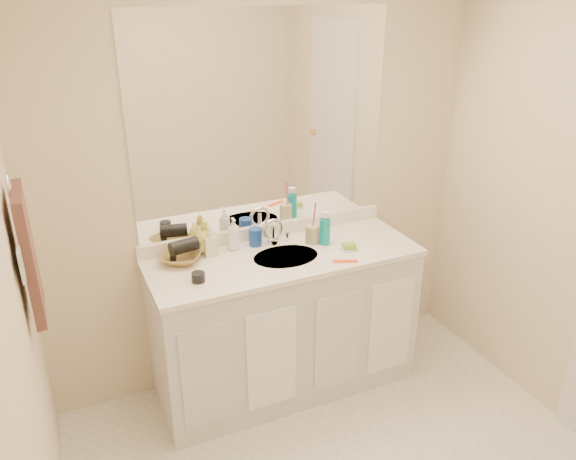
# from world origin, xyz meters

# --- Properties ---
(wall_back) EXTENTS (2.60, 0.02, 2.40)m
(wall_back) POSITION_xyz_m (0.00, 1.30, 1.20)
(wall_back) COLOR beige
(wall_back) RESTS_ON floor
(wall_left) EXTENTS (0.02, 2.60, 2.40)m
(wall_left) POSITION_xyz_m (-1.30, 0.00, 1.20)
(wall_left) COLOR beige
(wall_left) RESTS_ON floor
(vanity_cabinet) EXTENTS (1.50, 0.55, 0.85)m
(vanity_cabinet) POSITION_xyz_m (0.00, 1.02, 0.42)
(vanity_cabinet) COLOR silver
(vanity_cabinet) RESTS_ON floor
(countertop) EXTENTS (1.52, 0.57, 0.03)m
(countertop) POSITION_xyz_m (0.00, 1.02, 0.86)
(countertop) COLOR white
(countertop) RESTS_ON vanity_cabinet
(backsplash) EXTENTS (1.52, 0.03, 0.08)m
(backsplash) POSITION_xyz_m (0.00, 1.29, 0.92)
(backsplash) COLOR white
(backsplash) RESTS_ON countertop
(sink_basin) EXTENTS (0.37, 0.37, 0.02)m
(sink_basin) POSITION_xyz_m (0.00, 1.00, 0.87)
(sink_basin) COLOR #B9B3A1
(sink_basin) RESTS_ON countertop
(faucet) EXTENTS (0.02, 0.02, 0.11)m
(faucet) POSITION_xyz_m (0.00, 1.18, 0.94)
(faucet) COLOR silver
(faucet) RESTS_ON countertop
(mirror) EXTENTS (1.48, 0.01, 1.20)m
(mirror) POSITION_xyz_m (0.00, 1.29, 1.56)
(mirror) COLOR white
(mirror) RESTS_ON wall_back
(blue_mug) EXTENTS (0.09, 0.09, 0.10)m
(blue_mug) POSITION_xyz_m (-0.10, 1.21, 0.93)
(blue_mug) COLOR #153A96
(blue_mug) RESTS_ON countertop
(tan_cup) EXTENTS (0.09, 0.09, 0.11)m
(tan_cup) POSITION_xyz_m (0.21, 1.10, 0.93)
(tan_cup) COLOR tan
(tan_cup) RESTS_ON countertop
(toothbrush) EXTENTS (0.02, 0.04, 0.20)m
(toothbrush) POSITION_xyz_m (0.22, 1.10, 1.03)
(toothbrush) COLOR #E23B92
(toothbrush) RESTS_ON tan_cup
(mouthwash_bottle) EXTENTS (0.07, 0.07, 0.15)m
(mouthwash_bottle) POSITION_xyz_m (0.27, 1.06, 0.96)
(mouthwash_bottle) COLOR #0D98A0
(mouthwash_bottle) RESTS_ON countertop
(soap_dish) EXTENTS (0.09, 0.07, 0.01)m
(soap_dish) POSITION_xyz_m (0.36, 0.93, 0.89)
(soap_dish) COLOR silver
(soap_dish) RESTS_ON countertop
(green_soap) EXTENTS (0.08, 0.07, 0.03)m
(green_soap) POSITION_xyz_m (0.36, 0.93, 0.90)
(green_soap) COLOR #79BC2E
(green_soap) RESTS_ON soap_dish
(orange_comb) EXTENTS (0.14, 0.08, 0.01)m
(orange_comb) POSITION_xyz_m (0.27, 0.81, 0.88)
(orange_comb) COLOR #EF4B19
(orange_comb) RESTS_ON countertop
(dark_jar) EXTENTS (0.08, 0.08, 0.05)m
(dark_jar) POSITION_xyz_m (-0.52, 0.93, 0.90)
(dark_jar) COLOR black
(dark_jar) RESTS_ON countertop
(soap_bottle_white) EXTENTS (0.07, 0.07, 0.19)m
(soap_bottle_white) POSITION_xyz_m (-0.23, 1.21, 0.97)
(soap_bottle_white) COLOR white
(soap_bottle_white) RESTS_ON countertop
(soap_bottle_cream) EXTENTS (0.08, 0.08, 0.17)m
(soap_bottle_cream) POSITION_xyz_m (-0.37, 1.20, 0.96)
(soap_bottle_cream) COLOR beige
(soap_bottle_cream) RESTS_ON countertop
(soap_bottle_yellow) EXTENTS (0.17, 0.17, 0.18)m
(soap_bottle_yellow) POSITION_xyz_m (-0.38, 1.24, 0.97)
(soap_bottle_yellow) COLOR #DAD755
(soap_bottle_yellow) RESTS_ON countertop
(wicker_basket) EXTENTS (0.29, 0.29, 0.05)m
(wicker_basket) POSITION_xyz_m (-0.54, 1.18, 0.91)
(wicker_basket) COLOR olive
(wicker_basket) RESTS_ON countertop
(hair_dryer) EXTENTS (0.16, 0.10, 0.08)m
(hair_dryer) POSITION_xyz_m (-0.52, 1.18, 0.97)
(hair_dryer) COLOR black
(hair_dryer) RESTS_ON wicker_basket
(towel_ring) EXTENTS (0.01, 0.11, 0.11)m
(towel_ring) POSITION_xyz_m (-1.27, 0.77, 1.55)
(towel_ring) COLOR silver
(towel_ring) RESTS_ON wall_left
(hand_towel) EXTENTS (0.04, 0.32, 0.55)m
(hand_towel) POSITION_xyz_m (-1.25, 0.77, 1.25)
(hand_towel) COLOR #3E2521
(hand_towel) RESTS_ON towel_ring
(switch_plate) EXTENTS (0.01, 0.08, 0.13)m
(switch_plate) POSITION_xyz_m (-1.27, 0.57, 1.30)
(switch_plate) COLOR silver
(switch_plate) RESTS_ON wall_left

